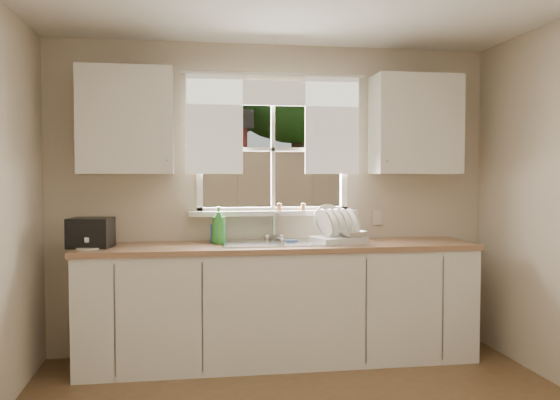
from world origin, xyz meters
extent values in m
cube|color=beige|center=(0.00, 2.00, 0.57)|extent=(3.60, 0.02, 1.15)
cube|color=beige|center=(0.00, 2.00, 2.33)|extent=(3.60, 0.02, 0.35)
cube|color=beige|center=(-1.20, 2.00, 1.65)|extent=(1.20, 0.02, 1.00)
cube|color=beige|center=(1.20, 2.00, 1.65)|extent=(1.20, 0.02, 1.00)
cube|color=white|center=(0.00, 2.02, 1.15)|extent=(1.30, 0.06, 0.05)
cube|color=white|center=(0.00, 2.02, 2.15)|extent=(1.30, 0.06, 0.05)
cube|color=white|center=(-0.60, 2.02, 1.65)|extent=(0.05, 0.06, 1.05)
cube|color=white|center=(0.60, 2.02, 1.65)|extent=(0.05, 0.06, 1.05)
cube|color=white|center=(0.00, 2.02, 1.65)|extent=(0.03, 0.04, 1.00)
cube|color=white|center=(0.00, 2.02, 1.65)|extent=(1.20, 0.04, 0.03)
cube|color=white|center=(0.00, 1.96, 1.13)|extent=(1.38, 0.14, 0.04)
cylinder|color=white|center=(0.00, 1.94, 2.25)|extent=(1.50, 0.02, 0.02)
cube|color=white|center=(-0.48, 1.95, 1.85)|extent=(0.45, 0.02, 0.80)
cube|color=white|center=(0.48, 1.95, 1.85)|extent=(0.45, 0.02, 0.80)
cube|color=white|center=(0.00, 1.95, 2.10)|extent=(1.40, 0.02, 0.20)
cube|color=white|center=(0.00, 1.68, 0.43)|extent=(3.00, 0.62, 0.87)
cube|color=#996F4C|center=(0.00, 1.68, 0.89)|extent=(3.04, 0.65, 0.04)
cube|color=white|center=(-1.15, 1.82, 1.85)|extent=(0.70, 0.33, 0.80)
cube|color=white|center=(1.15, 1.82, 1.85)|extent=(0.70, 0.33, 0.80)
cube|color=beige|center=(0.88, 1.99, 1.08)|extent=(0.08, 0.01, 0.12)
cylinder|color=brown|center=(0.04, 1.94, 1.18)|extent=(0.04, 0.04, 0.06)
cylinder|color=brown|center=(0.24, 1.94, 1.18)|extent=(0.04, 0.04, 0.06)
cube|color=#335421|center=(0.00, 7.00, -0.02)|extent=(20.00, 10.00, 0.02)
cube|color=#8F6B4F|center=(0.00, 5.00, 0.90)|extent=(8.00, 0.10, 1.80)
cube|color=#5D1414|center=(-1.20, 8.50, 1.10)|extent=(3.00, 3.00, 2.20)
cube|color=black|center=(-1.20, 8.50, 2.35)|extent=(3.20, 3.20, 0.30)
cylinder|color=#423021|center=(1.40, 8.00, 1.60)|extent=(0.36, 0.36, 3.20)
sphere|color=#214716|center=(1.40, 8.00, 4.00)|extent=(4.00, 4.00, 4.00)
sphere|color=#214716|center=(0.30, 9.50, 4.50)|extent=(3.20, 3.20, 3.20)
cube|color=#B7B7BC|center=(0.00, 1.71, 0.83)|extent=(0.84, 0.46, 0.18)
cube|color=#B7B7BC|center=(0.00, 1.71, 0.92)|extent=(0.88, 0.50, 0.01)
cube|color=#B7B7BC|center=(0.00, 1.71, 0.89)|extent=(0.02, 0.41, 0.14)
cylinder|color=silver|center=(0.00, 1.96, 1.02)|extent=(0.03, 0.03, 0.22)
cylinder|color=silver|center=(0.00, 1.88, 1.13)|extent=(0.02, 0.18, 0.02)
sphere|color=silver|center=(-0.06, 1.96, 0.94)|extent=(0.05, 0.05, 0.05)
sphere|color=silver|center=(0.06, 1.96, 0.94)|extent=(0.05, 0.05, 0.05)
cube|color=silver|center=(0.46, 1.65, 0.94)|extent=(0.45, 0.38, 0.05)
cylinder|color=white|center=(0.41, 1.77, 1.08)|extent=(0.27, 0.14, 0.25)
cylinder|color=white|center=(0.34, 1.62, 1.07)|extent=(0.13, 0.23, 0.22)
cylinder|color=white|center=(0.40, 1.64, 1.07)|extent=(0.13, 0.23, 0.22)
cylinder|color=white|center=(0.46, 1.65, 1.07)|extent=(0.13, 0.23, 0.22)
cylinder|color=white|center=(0.52, 1.67, 1.07)|extent=(0.13, 0.23, 0.22)
cylinder|color=white|center=(0.58, 1.69, 1.07)|extent=(0.13, 0.23, 0.22)
imported|color=white|center=(0.57, 1.62, 0.99)|extent=(0.25, 0.25, 0.05)
imported|color=green|center=(-0.46, 1.77, 1.05)|extent=(0.11, 0.12, 0.29)
imported|color=blue|center=(-0.46, 1.86, 1.02)|extent=(0.13, 0.13, 0.21)
imported|color=beige|center=(-0.46, 1.87, 0.99)|extent=(0.14, 0.14, 0.16)
cylinder|color=white|center=(-1.40, 1.60, 0.92)|extent=(0.18, 0.18, 0.01)
imported|color=white|center=(-1.40, 1.62, 0.96)|extent=(0.17, 0.17, 0.11)
cube|color=black|center=(-1.40, 1.69, 1.02)|extent=(0.33, 0.30, 0.22)
camera|label=1|loc=(-0.71, -2.80, 1.45)|focal=38.00mm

